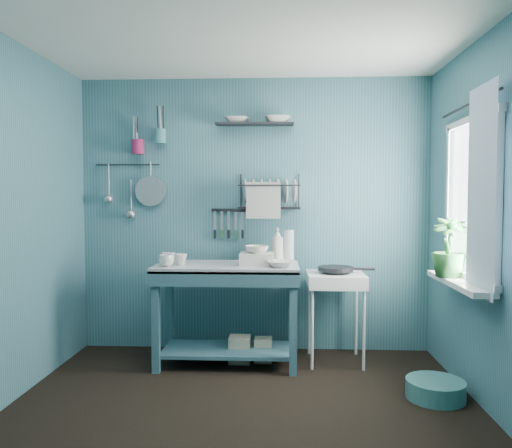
{
  "coord_description": "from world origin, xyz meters",
  "views": [
    {
      "loc": [
        0.24,
        -3.1,
        1.41
      ],
      "look_at": [
        0.05,
        0.85,
        1.2
      ],
      "focal_mm": 35.0,
      "sensor_mm": 36.0,
      "label": 1
    }
  ],
  "objects_px": {
    "storage_tin_large": "(240,349)",
    "water_bottle": "(289,246)",
    "colander": "(151,191)",
    "floor_basin": "(435,389)",
    "frying_pan": "(336,269)",
    "storage_tin_small": "(263,350)",
    "work_counter": "(227,314)",
    "hotplate_stand": "(335,318)",
    "potted_plant": "(449,247)",
    "mug_right": "(168,258)",
    "dish_rack": "(269,191)",
    "soap_bottle": "(277,245)",
    "mug_mid": "(181,259)",
    "utensil_cup_magenta": "(138,147)",
    "wash_tub": "(257,259)",
    "utensil_cup_teal": "(160,136)",
    "mug_left": "(166,261)"
  },
  "relations": [
    {
      "from": "storage_tin_large",
      "to": "water_bottle",
      "type": "bearing_deg",
      "value": 22.04
    },
    {
      "from": "colander",
      "to": "floor_basin",
      "type": "bearing_deg",
      "value": -24.93
    },
    {
      "from": "frying_pan",
      "to": "storage_tin_small",
      "type": "bearing_deg",
      "value": -178.38
    },
    {
      "from": "work_counter",
      "to": "hotplate_stand",
      "type": "height_order",
      "value": "work_counter"
    },
    {
      "from": "potted_plant",
      "to": "frying_pan",
      "type": "bearing_deg",
      "value": 143.03
    },
    {
      "from": "work_counter",
      "to": "potted_plant",
      "type": "distance_m",
      "value": 1.85
    },
    {
      "from": "mug_right",
      "to": "potted_plant",
      "type": "xyz_separation_m",
      "value": [
        2.17,
        -0.47,
        0.15
      ]
    },
    {
      "from": "water_bottle",
      "to": "hotplate_stand",
      "type": "height_order",
      "value": "water_bottle"
    },
    {
      "from": "water_bottle",
      "to": "dish_rack",
      "type": "height_order",
      "value": "dish_rack"
    },
    {
      "from": "soap_bottle",
      "to": "colander",
      "type": "distance_m",
      "value": 1.28
    },
    {
      "from": "hotplate_stand",
      "to": "storage_tin_small",
      "type": "distance_m",
      "value": 0.68
    },
    {
      "from": "mug_mid",
      "to": "storage_tin_small",
      "type": "bearing_deg",
      "value": 11.63
    },
    {
      "from": "potted_plant",
      "to": "floor_basin",
      "type": "height_order",
      "value": "potted_plant"
    },
    {
      "from": "colander",
      "to": "storage_tin_large",
      "type": "height_order",
      "value": "colander"
    },
    {
      "from": "mug_mid",
      "to": "frying_pan",
      "type": "distance_m",
      "value": 1.31
    },
    {
      "from": "colander",
      "to": "frying_pan",
      "type": "bearing_deg",
      "value": -10.27
    },
    {
      "from": "soap_bottle",
      "to": "storage_tin_large",
      "type": "distance_m",
      "value": 0.96
    },
    {
      "from": "water_bottle",
      "to": "storage_tin_large",
      "type": "distance_m",
      "value": 0.99
    },
    {
      "from": "utensil_cup_magenta",
      "to": "floor_basin",
      "type": "xyz_separation_m",
      "value": [
        2.39,
        -1.03,
        -1.81
      ]
    },
    {
      "from": "hotplate_stand",
      "to": "colander",
      "type": "distance_m",
      "value": 2.02
    },
    {
      "from": "frying_pan",
      "to": "floor_basin",
      "type": "relative_size",
      "value": 0.74
    },
    {
      "from": "mug_mid",
      "to": "hotplate_stand",
      "type": "distance_m",
      "value": 1.4
    },
    {
      "from": "mug_mid",
      "to": "colander",
      "type": "bearing_deg",
      "value": 128.9
    },
    {
      "from": "hotplate_stand",
      "to": "frying_pan",
      "type": "bearing_deg",
      "value": 0.0
    },
    {
      "from": "soap_bottle",
      "to": "potted_plant",
      "type": "bearing_deg",
      "value": -28.16
    },
    {
      "from": "storage_tin_large",
      "to": "storage_tin_small",
      "type": "height_order",
      "value": "storage_tin_large"
    },
    {
      "from": "work_counter",
      "to": "storage_tin_small",
      "type": "distance_m",
      "value": 0.45
    },
    {
      "from": "mug_mid",
      "to": "dish_rack",
      "type": "height_order",
      "value": "dish_rack"
    },
    {
      "from": "wash_tub",
      "to": "utensil_cup_teal",
      "type": "xyz_separation_m",
      "value": [
        -0.9,
        0.39,
        1.07
      ]
    },
    {
      "from": "floor_basin",
      "to": "mug_right",
      "type": "bearing_deg",
      "value": 161.96
    },
    {
      "from": "soap_bottle",
      "to": "utensil_cup_teal",
      "type": "distance_m",
      "value": 1.45
    },
    {
      "from": "storage_tin_small",
      "to": "work_counter",
      "type": "bearing_deg",
      "value": -165.07
    },
    {
      "from": "utensil_cup_magenta",
      "to": "colander",
      "type": "xyz_separation_m",
      "value": [
        0.1,
        0.03,
        -0.4
      ]
    },
    {
      "from": "work_counter",
      "to": "wash_tub",
      "type": "distance_m",
      "value": 0.54
    },
    {
      "from": "hotplate_stand",
      "to": "potted_plant",
      "type": "height_order",
      "value": "potted_plant"
    },
    {
      "from": "frying_pan",
      "to": "colander",
      "type": "height_order",
      "value": "colander"
    },
    {
      "from": "frying_pan",
      "to": "colander",
      "type": "relative_size",
      "value": 1.07
    },
    {
      "from": "mug_mid",
      "to": "storage_tin_large",
      "type": "distance_m",
      "value": 0.93
    },
    {
      "from": "utensil_cup_magenta",
      "to": "floor_basin",
      "type": "distance_m",
      "value": 3.17
    },
    {
      "from": "utensil_cup_teal",
      "to": "wash_tub",
      "type": "bearing_deg",
      "value": -23.47
    },
    {
      "from": "mug_left",
      "to": "mug_right",
      "type": "xyz_separation_m",
      "value": [
        -0.02,
        0.16,
        0.0
      ]
    },
    {
      "from": "soap_bottle",
      "to": "water_bottle",
      "type": "relative_size",
      "value": 1.07
    },
    {
      "from": "potted_plant",
      "to": "floor_basin",
      "type": "xyz_separation_m",
      "value": [
        -0.14,
        -0.19,
        -0.98
      ]
    },
    {
      "from": "mug_left",
      "to": "frying_pan",
      "type": "bearing_deg",
      "value": 10.44
    },
    {
      "from": "wash_tub",
      "to": "water_bottle",
      "type": "distance_m",
      "value": 0.37
    },
    {
      "from": "mug_left",
      "to": "dish_rack",
      "type": "height_order",
      "value": "dish_rack"
    },
    {
      "from": "storage_tin_large",
      "to": "floor_basin",
      "type": "distance_m",
      "value": 1.6
    },
    {
      "from": "mug_left",
      "to": "water_bottle",
      "type": "xyz_separation_m",
      "value": [
        1.0,
        0.38,
        0.09
      ]
    },
    {
      "from": "soap_bottle",
      "to": "hotplate_stand",
      "type": "distance_m",
      "value": 0.8
    },
    {
      "from": "mug_mid",
      "to": "potted_plant",
      "type": "bearing_deg",
      "value": -11.31
    }
  ]
}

